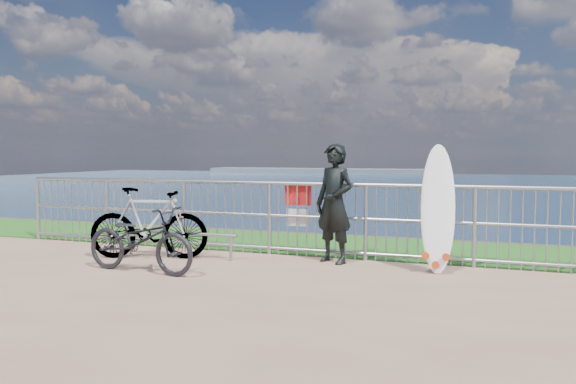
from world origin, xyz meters
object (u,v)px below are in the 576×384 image
at_px(bicycle_near, 140,240).
at_px(bicycle_far, 149,223).
at_px(surfboard, 438,213).
at_px(surfer, 334,203).

relative_size(bicycle_near, bicycle_far, 0.94).
height_order(surfboard, bicycle_far, surfboard).
distance_m(surfboard, bicycle_near, 3.91).
relative_size(surfer, surfboard, 1.00).
xyz_separation_m(surfboard, bicycle_near, (-3.65, -1.34, -0.34)).
height_order(surfer, surfboard, surfer).
xyz_separation_m(surfer, bicycle_near, (-2.22, -1.49, -0.41)).
relative_size(surfer, bicycle_near, 1.02).
distance_m(surfboard, bicycle_far, 4.13).
distance_m(surfer, bicycle_near, 2.71).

